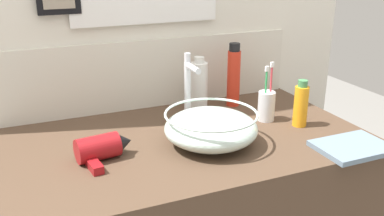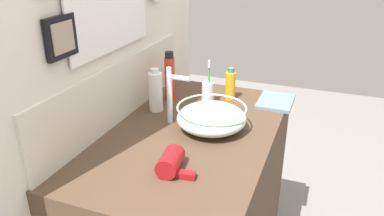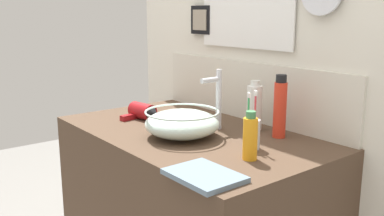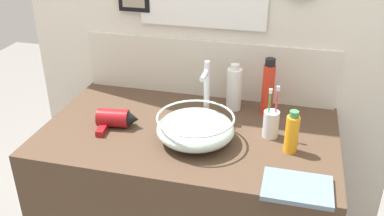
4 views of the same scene
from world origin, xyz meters
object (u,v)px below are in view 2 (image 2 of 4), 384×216
object	(u,v)px
hair_drier	(173,160)
hand_towel	(276,101)
faucet	(172,92)
shampoo_bottle	(230,85)
toothbrush_cup	(208,92)
soap_dispenser	(156,91)
glass_bowl_sink	(211,117)
spray_bottle	(170,77)

from	to	relation	value
hair_drier	hand_towel	size ratio (longest dim) A/B	0.79
faucet	shampoo_bottle	distance (m)	0.39
toothbrush_cup	soap_dispenser	size ratio (longest dim) A/B	1.03
glass_bowl_sink	hair_drier	xyz separation A→B (m)	(-0.33, 0.03, -0.02)
glass_bowl_sink	hair_drier	bearing A→B (deg)	174.65
glass_bowl_sink	toothbrush_cup	bearing A→B (deg)	21.68
glass_bowl_sink	spray_bottle	xyz separation A→B (m)	(0.24, 0.29, 0.06)
faucet	hair_drier	world-z (taller)	faucet
soap_dispenser	glass_bowl_sink	bearing A→B (deg)	-107.30
glass_bowl_sink	shampoo_bottle	bearing A→B (deg)	2.89
soap_dispenser	hand_towel	world-z (taller)	soap_dispenser
hand_towel	glass_bowl_sink	bearing A→B (deg)	151.68
hair_drier	toothbrush_cup	size ratio (longest dim) A/B	0.82
faucet	shampoo_bottle	size ratio (longest dim) A/B	1.53
hair_drier	shampoo_bottle	size ratio (longest dim) A/B	1.05
faucet	hand_towel	distance (m)	0.56
glass_bowl_sink	shampoo_bottle	xyz separation A→B (m)	(0.35, 0.02, 0.02)
toothbrush_cup	hand_towel	world-z (taller)	toothbrush_cup
hair_drier	toothbrush_cup	bearing A→B (deg)	7.20
hand_towel	spray_bottle	bearing A→B (deg)	106.26
toothbrush_cup	shampoo_bottle	size ratio (longest dim) A/B	1.29
faucet	toothbrush_cup	size ratio (longest dim) A/B	1.19
glass_bowl_sink	spray_bottle	size ratio (longest dim) A/B	1.19
shampoo_bottle	hand_towel	xyz separation A→B (m)	(0.03, -0.22, -0.07)
soap_dispenser	shampoo_bottle	distance (m)	0.38
glass_bowl_sink	hand_towel	size ratio (longest dim) A/B	1.32
hair_drier	shampoo_bottle	bearing A→B (deg)	-1.14
faucet	hair_drier	distance (m)	0.38
faucet	toothbrush_cup	xyz separation A→B (m)	(0.27, -0.07, -0.09)
faucet	soap_dispenser	world-z (taller)	faucet
soap_dispenser	spray_bottle	size ratio (longest dim) A/B	0.83
hair_drier	spray_bottle	size ratio (longest dim) A/B	0.70
spray_bottle	toothbrush_cup	bearing A→B (deg)	-80.01
glass_bowl_sink	hair_drier	size ratio (longest dim) A/B	1.69
soap_dispenser	shampoo_bottle	xyz separation A→B (m)	(0.25, -0.29, -0.02)
glass_bowl_sink	soap_dispenser	world-z (taller)	soap_dispenser
hair_drier	glass_bowl_sink	bearing A→B (deg)	-5.35
glass_bowl_sink	faucet	xyz separation A→B (m)	(0.00, 0.18, 0.09)
hand_towel	toothbrush_cup	bearing A→B (deg)	109.85
faucet	hair_drier	xyz separation A→B (m)	(-0.33, -0.15, -0.11)
spray_bottle	shampoo_bottle	bearing A→B (deg)	-67.87
toothbrush_cup	hair_drier	bearing A→B (deg)	-172.80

